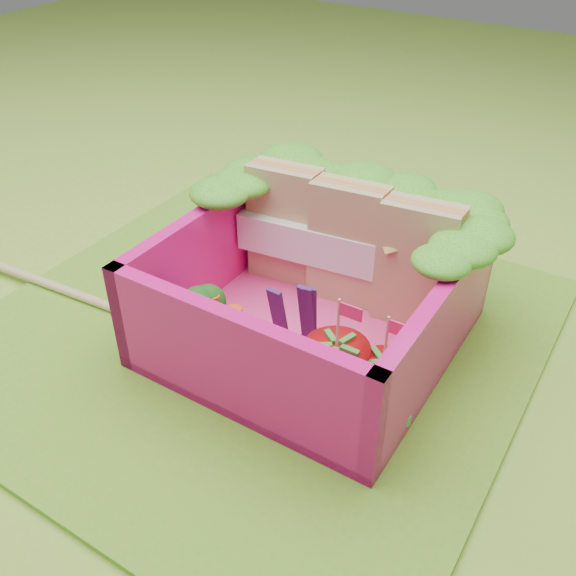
% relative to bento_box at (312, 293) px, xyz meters
% --- Properties ---
extents(ground, '(14.00, 14.00, 0.00)m').
position_rel_bento_box_xyz_m(ground, '(-0.27, -0.09, -0.31)').
color(ground, '#90BB34').
rests_on(ground, ground).
extents(placemat, '(2.60, 2.60, 0.03)m').
position_rel_bento_box_xyz_m(placemat, '(-0.27, -0.09, -0.29)').
color(placemat, '#67AC26').
rests_on(placemat, ground).
extents(bento_floor, '(1.30, 1.30, 0.05)m').
position_rel_bento_box_xyz_m(bento_floor, '(0.00, 0.00, -0.25)').
color(bento_floor, '#FF4193').
rests_on(bento_floor, placemat).
extents(bento_box, '(1.30, 1.30, 0.55)m').
position_rel_bento_box_xyz_m(bento_box, '(0.00, 0.00, 0.00)').
color(bento_box, '#EE1483').
rests_on(bento_box, placemat).
extents(lettuce_ruffle, '(1.43, 0.77, 0.11)m').
position_rel_bento_box_xyz_m(lettuce_ruffle, '(-0.00, 0.48, 0.33)').
color(lettuce_ruffle, '#228A19').
rests_on(lettuce_ruffle, bento_box).
extents(sandwich_stack, '(1.17, 0.31, 0.64)m').
position_rel_bento_box_xyz_m(sandwich_stack, '(0.01, 0.34, 0.09)').
color(sandwich_stack, tan).
rests_on(sandwich_stack, bento_floor).
extents(broccoli, '(0.33, 0.33, 0.26)m').
position_rel_bento_box_xyz_m(broccoli, '(-0.43, -0.35, -0.04)').
color(broccoli, '#69A34E').
rests_on(broccoli, bento_floor).
extents(carrot_sticks, '(0.18, 0.08, 0.27)m').
position_rel_bento_box_xyz_m(carrot_sticks, '(-0.29, -0.31, -0.10)').
color(carrot_sticks, '#F95A14').
rests_on(carrot_sticks, bento_floor).
extents(purple_wedges, '(0.17, 0.13, 0.38)m').
position_rel_bento_box_xyz_m(purple_wedges, '(0.02, -0.16, -0.04)').
color(purple_wedges, '#37164E').
rests_on(purple_wedges, bento_floor).
extents(strawberry_left, '(0.28, 0.28, 0.52)m').
position_rel_bento_box_xyz_m(strawberry_left, '(0.31, -0.34, -0.08)').
color(strawberry_left, red).
rests_on(strawberry_left, bento_floor).
extents(strawberry_right, '(0.24, 0.24, 0.48)m').
position_rel_bento_box_xyz_m(strawberry_right, '(0.50, -0.29, -0.10)').
color(strawberry_right, red).
rests_on(strawberry_right, bento_floor).
extents(snap_peas, '(0.65, 0.53, 0.05)m').
position_rel_bento_box_xyz_m(snap_peas, '(0.38, -0.22, -0.20)').
color(snap_peas, green).
rests_on(snap_peas, bento_floor).
extents(chopsticks, '(2.10, 0.20, 0.04)m').
position_rel_bento_box_xyz_m(chopsticks, '(-1.38, -0.39, -0.25)').
color(chopsticks, tan).
rests_on(chopsticks, placemat).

